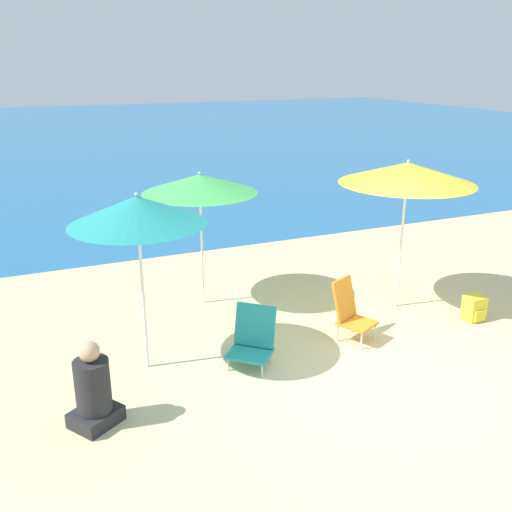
# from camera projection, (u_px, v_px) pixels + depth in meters

# --- Properties ---
(ground_plane) EXTENTS (60.00, 60.00, 0.00)m
(ground_plane) POSITION_uv_depth(u_px,v_px,m) (376.00, 372.00, 6.87)
(ground_plane) COLOR beige
(sea_water) EXTENTS (60.00, 40.00, 0.01)m
(sea_water) POSITION_uv_depth(u_px,v_px,m) (86.00, 134.00, 28.72)
(sea_water) COLOR #23669E
(sea_water) RESTS_ON ground
(beach_umbrella_yellow) EXTENTS (1.93, 1.93, 2.24)m
(beach_umbrella_yellow) POSITION_uv_depth(u_px,v_px,m) (407.00, 173.00, 8.05)
(beach_umbrella_yellow) COLOR white
(beach_umbrella_yellow) RESTS_ON ground
(beach_umbrella_green) EXTENTS (1.69, 1.69, 2.04)m
(beach_umbrella_green) POSITION_uv_depth(u_px,v_px,m) (200.00, 184.00, 8.23)
(beach_umbrella_green) COLOR white
(beach_umbrella_green) RESTS_ON ground
(beach_umbrella_teal) EXTENTS (1.56, 1.56, 2.18)m
(beach_umbrella_teal) POSITION_uv_depth(u_px,v_px,m) (137.00, 211.00, 6.34)
(beach_umbrella_teal) COLOR white
(beach_umbrella_teal) RESTS_ON ground
(beach_chair_teal) EXTENTS (0.72, 0.72, 0.72)m
(beach_chair_teal) POSITION_uv_depth(u_px,v_px,m) (253.00, 338.00, 6.99)
(beach_chair_teal) COLOR silver
(beach_chair_teal) RESTS_ON ground
(beach_chair_orange) EXTENTS (0.59, 0.64, 0.82)m
(beach_chair_orange) POSITION_uv_depth(u_px,v_px,m) (350.00, 310.00, 7.57)
(beach_chair_orange) COLOR silver
(beach_chair_orange) RESTS_ON ground
(person_seated_near) EXTENTS (0.60, 0.58, 0.94)m
(person_seated_near) POSITION_uv_depth(u_px,v_px,m) (93.00, 391.00, 5.77)
(person_seated_near) COLOR #262628
(person_seated_near) RESTS_ON ground
(backpack_yellow) EXTENTS (0.27, 0.27, 0.36)m
(backpack_yellow) POSITION_uv_depth(u_px,v_px,m) (474.00, 308.00, 8.19)
(backpack_yellow) COLOR yellow
(backpack_yellow) RESTS_ON ground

